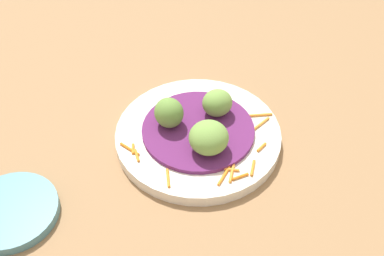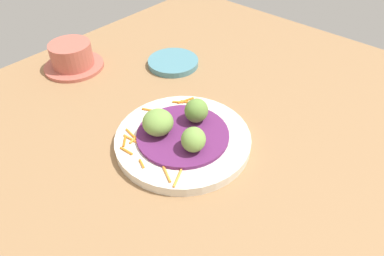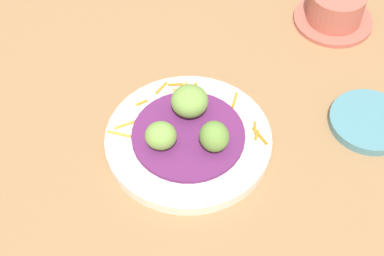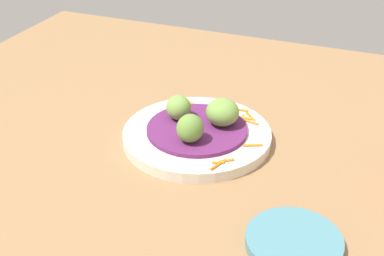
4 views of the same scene
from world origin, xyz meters
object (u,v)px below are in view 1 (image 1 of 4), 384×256
Objects in this scene: guac_scoop_center at (169,113)px; guac_scoop_right at (209,138)px; main_plate at (198,136)px; side_plate_small at (12,211)px; guac_scoop_left at (217,103)px.

guac_scoop_center is 0.83× the size of guac_scoop_right.
main_plate reaches higher than side_plate_small.
guac_scoop_left is (-3.98, 1.69, 3.65)cm from main_plate.
main_plate is 5.35× the size of guac_scoop_center.
main_plate is 5.78cm from guac_scoop_right.
side_plate_small is at bearing -36.26° from guac_scoop_center.
guac_scoop_left is at bearing 156.93° from main_plate.
side_plate_small is (16.86, -21.41, -4.06)cm from guac_scoop_right.
main_plate is 5.40× the size of guac_scoop_left.
guac_scoop_right is at bearing 36.93° from main_plate.
main_plate is 5.66cm from guac_scoop_left.
guac_scoop_left is at bearing 126.93° from guac_scoop_center.
guac_scoop_left is 0.82× the size of guac_scoop_right.
main_plate is at bearing 137.20° from side_plate_small.
guac_scoop_center reaches higher than side_plate_small.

